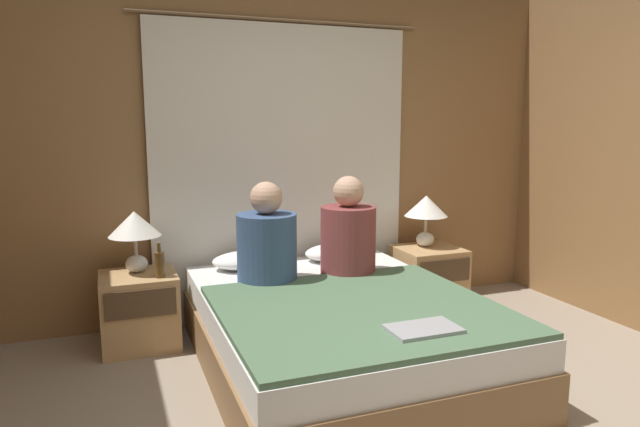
{
  "coord_description": "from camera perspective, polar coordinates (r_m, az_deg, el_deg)",
  "views": [
    {
      "loc": [
        -1.25,
        -2.02,
        1.48
      ],
      "look_at": [
        0.0,
        1.28,
        0.89
      ],
      "focal_mm": 32.0,
      "sensor_mm": 36.0,
      "label": 1
    }
  ],
  "objects": [
    {
      "name": "wall_back",
      "position": [
        4.33,
        -3.94,
        6.37
      ],
      "size": [
        4.53,
        0.06,
        2.5
      ],
      "color": "olive",
      "rests_on": "ground_plane"
    },
    {
      "name": "curtain_panel",
      "position": [
        4.28,
        -3.68,
        4.22
      ],
      "size": [
        2.15,
        0.03,
        2.19
      ],
      "color": "silver",
      "rests_on": "ground_plane"
    },
    {
      "name": "bed",
      "position": [
        3.48,
        1.84,
        -11.79
      ],
      "size": [
        1.55,
        2.06,
        0.44
      ],
      "color": "olive",
      "rests_on": "ground_plane"
    },
    {
      "name": "nightstand_left",
      "position": [
        3.97,
        -17.6,
        -9.18
      ],
      "size": [
        0.48,
        0.47,
        0.48
      ],
      "color": "tan",
      "rests_on": "ground_plane"
    },
    {
      "name": "nightstand_right",
      "position": [
        4.61,
        10.77,
        -6.32
      ],
      "size": [
        0.48,
        0.47,
        0.48
      ],
      "color": "tan",
      "rests_on": "ground_plane"
    },
    {
      "name": "lamp_left",
      "position": [
        3.9,
        -18.04,
        -1.41
      ],
      "size": [
        0.34,
        0.34,
        0.41
      ],
      "color": "silver",
      "rests_on": "nightstand_left"
    },
    {
      "name": "lamp_right",
      "position": [
        4.55,
        10.56,
        0.38
      ],
      "size": [
        0.34,
        0.34,
        0.41
      ],
      "color": "silver",
      "rests_on": "nightstand_right"
    },
    {
      "name": "pillow_left",
      "position": [
        4.04,
        -7.14,
        -4.63
      ],
      "size": [
        0.51,
        0.33,
        0.12
      ],
      "color": "white",
      "rests_on": "bed"
    },
    {
      "name": "pillow_right",
      "position": [
        4.25,
        1.86,
        -3.87
      ],
      "size": [
        0.51,
        0.33,
        0.12
      ],
      "color": "white",
      "rests_on": "bed"
    },
    {
      "name": "blanket_on_bed",
      "position": [
        3.14,
        4.0,
        -9.57
      ],
      "size": [
        1.49,
        1.39,
        0.03
      ],
      "color": "#4C6B4C",
      "rests_on": "bed"
    },
    {
      "name": "person_left_in_bed",
      "position": [
        3.64,
        -5.34,
        -2.92
      ],
      "size": [
        0.38,
        0.38,
        0.65
      ],
      "color": "#38517A",
      "rests_on": "bed"
    },
    {
      "name": "person_right_in_bed",
      "position": [
        3.82,
        2.83,
        -2.15
      ],
      "size": [
        0.37,
        0.37,
        0.67
      ],
      "color": "brown",
      "rests_on": "bed"
    },
    {
      "name": "beer_bottle_on_left_stand",
      "position": [
        3.77,
        -15.73,
        -4.88
      ],
      "size": [
        0.06,
        0.06,
        0.22
      ],
      "color": "#513819",
      "rests_on": "nightstand_left"
    },
    {
      "name": "laptop_on_bed",
      "position": [
        2.84,
        10.3,
        -11.28
      ],
      "size": [
        0.34,
        0.22,
        0.02
      ],
      "color": "#9EA0A5",
      "rests_on": "blanket_on_bed"
    }
  ]
}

